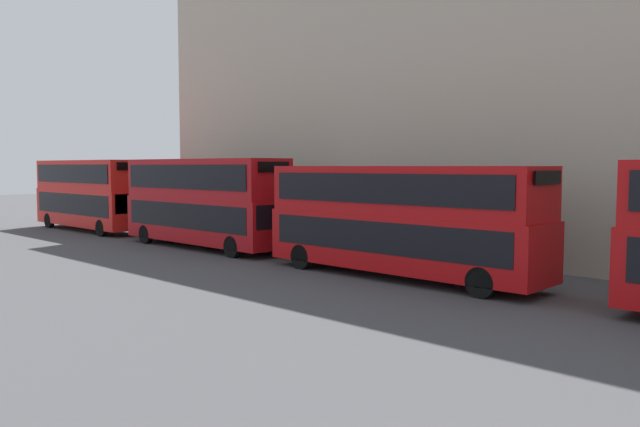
{
  "coord_description": "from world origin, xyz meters",
  "views": [
    {
      "loc": [
        -16.96,
        4.51,
        4.14
      ],
      "look_at": [
        0.48,
        21.3,
        2.3
      ],
      "focal_mm": 35.0,
      "sensor_mm": 36.0,
      "label": 1
    }
  ],
  "objects_px": {
    "bus_second_in_queue": "(400,216)",
    "pedestrian": "(266,232)",
    "bus_trailing": "(90,192)",
    "bus_third_in_queue": "(204,199)"
  },
  "relations": [
    {
      "from": "bus_second_in_queue",
      "to": "pedestrian",
      "type": "bearing_deg",
      "value": 78.0
    },
    {
      "from": "bus_second_in_queue",
      "to": "pedestrian",
      "type": "relative_size",
      "value": 6.18
    },
    {
      "from": "pedestrian",
      "to": "bus_trailing",
      "type": "bearing_deg",
      "value": 98.15
    },
    {
      "from": "pedestrian",
      "to": "bus_third_in_queue",
      "type": "bearing_deg",
      "value": 132.19
    },
    {
      "from": "bus_second_in_queue",
      "to": "pedestrian",
      "type": "height_order",
      "value": "bus_second_in_queue"
    },
    {
      "from": "bus_third_in_queue",
      "to": "pedestrian",
      "type": "bearing_deg",
      "value": -47.81
    },
    {
      "from": "bus_third_in_queue",
      "to": "pedestrian",
      "type": "distance_m",
      "value": 3.53
    },
    {
      "from": "bus_third_in_queue",
      "to": "pedestrian",
      "type": "relative_size",
      "value": 5.86
    },
    {
      "from": "bus_third_in_queue",
      "to": "bus_trailing",
      "type": "distance_m",
      "value": 12.39
    },
    {
      "from": "bus_second_in_queue",
      "to": "bus_third_in_queue",
      "type": "relative_size",
      "value": 1.05
    }
  ]
}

